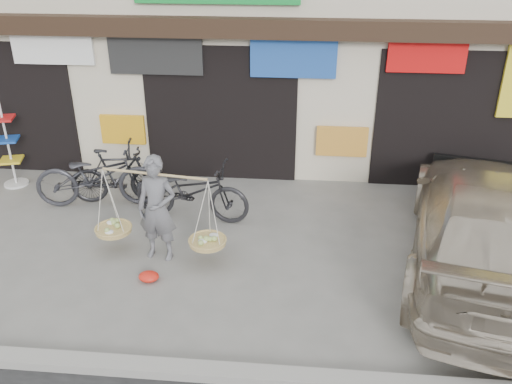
# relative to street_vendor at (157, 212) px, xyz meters

# --- Properties ---
(ground) EXTENTS (70.00, 70.00, 0.00)m
(ground) POSITION_rel_street_vendor_xyz_m (0.53, -0.44, -0.79)
(ground) COLOR slate
(ground) RESTS_ON ground
(kerb) EXTENTS (70.00, 0.25, 0.12)m
(kerb) POSITION_rel_street_vendor_xyz_m (0.53, -2.44, -0.73)
(kerb) COLOR gray
(kerb) RESTS_ON ground
(street_vendor) EXTENTS (2.12, 0.78, 1.71)m
(street_vendor) POSITION_rel_street_vendor_xyz_m (0.00, 0.00, 0.00)
(street_vendor) COLOR slate
(street_vendor) RESTS_ON ground
(bike_0) EXTENTS (2.36, 1.15, 1.19)m
(bike_0) POSITION_rel_street_vendor_xyz_m (-1.56, 1.61, -0.20)
(bike_0) COLOR #2D2E33
(bike_0) RESTS_ON ground
(bike_1) EXTENTS (1.85, 0.77, 1.08)m
(bike_1) POSITION_rel_street_vendor_xyz_m (-1.22, 1.77, -0.25)
(bike_1) COLOR black
(bike_1) RESTS_ON ground
(bike_2) EXTENTS (2.14, 0.98, 1.09)m
(bike_2) POSITION_rel_street_vendor_xyz_m (0.26, 1.26, -0.25)
(bike_2) COLOR black
(bike_2) RESTS_ON ground
(suv) EXTENTS (3.33, 5.72, 1.56)m
(suv) POSITION_rel_street_vendor_xyz_m (4.95, 0.17, -0.01)
(suv) COLOR #BBAD97
(suv) RESTS_ON ground
(display_rack) EXTENTS (0.50, 0.50, 1.73)m
(display_rack) POSITION_rel_street_vendor_xyz_m (-3.58, 2.30, -0.10)
(display_rack) COLOR silver
(display_rack) RESTS_ON ground
(red_bag) EXTENTS (0.31, 0.25, 0.14)m
(red_bag) POSITION_rel_street_vendor_xyz_m (-0.02, -0.66, -0.72)
(red_bag) COLOR red
(red_bag) RESTS_ON ground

